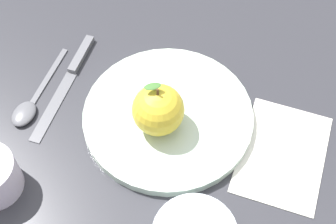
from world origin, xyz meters
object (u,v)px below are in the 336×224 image
Objects in this scene: apple at (160,108)px; knife at (69,76)px; spoon at (30,105)px; dinner_plate at (168,116)px; linen_napkin at (282,154)px.

knife is (0.17, 0.04, -0.05)m from apple.
dinner_plate is at bearing -140.57° from spoon.
spoon is (-0.00, 0.08, 0.00)m from knife.
knife is 0.36m from linen_napkin.
knife is 1.17× the size of linen_napkin.
dinner_plate is 0.18m from linen_napkin.
knife is at bearing -88.39° from spoon.
dinner_plate is at bearing 25.34° from linen_napkin.
apple is 0.51× the size of linen_napkin.
spoon is (0.17, 0.14, -0.00)m from dinner_plate.
spoon reaches higher than knife.
linen_napkin is at bearing -157.93° from knife.
apple reaches higher than linen_napkin.
apple is at bearing 31.22° from linen_napkin.
dinner_plate is 1.52× the size of linen_napkin.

